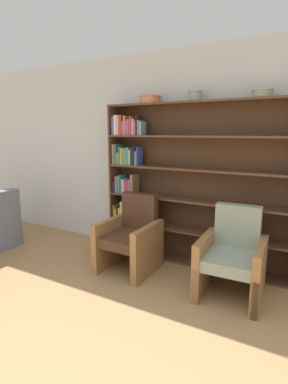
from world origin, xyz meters
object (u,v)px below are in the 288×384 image
Objects in this scene: armchair_leather at (131,238)px; armchair_cushioned at (232,258)px; bookshelf at (178,184)px; bowl_terracotta at (262,93)px; bowl_brass at (150,99)px; bowl_copper at (195,95)px.

armchair_leather is 1.00× the size of armchair_cushioned.
bookshelf is 2.64× the size of armchair_cushioned.
bookshelf is 1.20m from armchair_cushioned.
bowl_terracotta reaches higher than armchair_cushioned.
bookshelf is 8.66× the size of bowl_brass.
bowl_copper is 0.74× the size of bowl_terracotta.
bowl_copper is at bearing -6.17° from bookshelf.
bookshelf is 2.64× the size of armchair_leather.
bookshelf is 1.45m from bowl_terracotta.
bowl_copper is at bearing -137.37° from armchair_leather.
bowl_terracotta is at bearing -1.29° from bookshelf.
armchair_cushioned is (0.86, -0.55, -0.63)m from bookshelf.
bowl_brass is 1.80m from armchair_leather.
bowl_brass is 2.20m from armchair_cushioned.
armchair_leather is at bearing -88.50° from bowl_brass.
armchair_cushioned is at bearing -22.78° from bowl_brass.
bowl_terracotta reaches higher than armchair_leather.
bowl_copper is 0.76m from bowl_terracotta.
bookshelf is at bearing 3.01° from bowl_brass.
bookshelf is 1.16m from bowl_brass.
bookshelf is 10.36× the size of bowl_terracotta.
bookshelf is 0.93m from armchair_leather.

